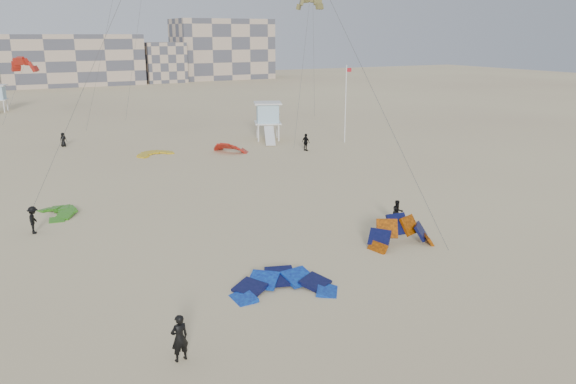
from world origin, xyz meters
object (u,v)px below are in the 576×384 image
kite_ground_orange (401,245)px  kite_ground_blue (284,291)px  kitesurfer_main (179,338)px  lifeguard_tower_near (268,121)px

kite_ground_orange → kite_ground_blue: bearing=-160.4°
kitesurfer_main → lifeguard_tower_near: bearing=-128.8°
kite_ground_blue → kite_ground_orange: 9.16m
kite_ground_orange → kitesurfer_main: bearing=-153.6°
lifeguard_tower_near → kite_ground_orange: bearing=-81.7°
kite_ground_orange → lifeguard_tower_near: size_ratio=0.64×
kite_ground_blue → kite_ground_orange: bearing=30.4°
kitesurfer_main → kite_ground_blue: bearing=-159.6°
kitesurfer_main → kite_ground_orange: bearing=-168.4°
kite_ground_orange → kitesurfer_main: size_ratio=2.20×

